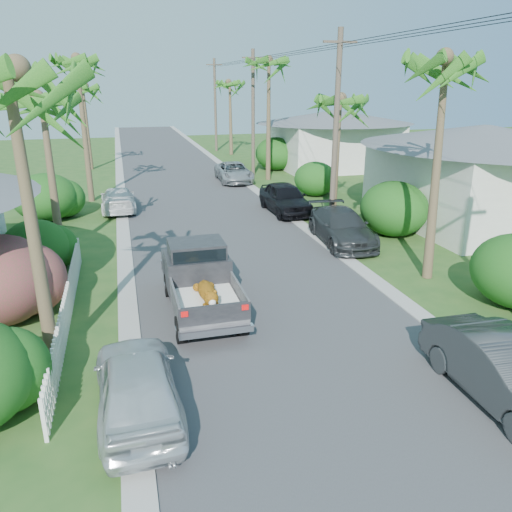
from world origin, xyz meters
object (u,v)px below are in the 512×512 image
object	(u,v)px
parked_car_rf	(285,198)
palm_l_a	(8,71)
palm_l_d	(82,86)
parked_car_rd	(234,172)
pickup_truck	(199,276)
parked_car_rn	(506,372)
utility_pole_c	(253,113)
utility_pole_d	(215,105)
house_right_near	(479,178)
palm_l_c	(76,59)
utility_pole_b	(336,131)
house_right_far	(333,141)
palm_r_b	(339,99)
parked_car_lf	(118,200)
parked_car_rm	(342,227)
palm_r_a	(450,59)
palm_r_c	(269,61)
palm_l_b	(41,99)
palm_r_d	(230,82)
parked_car_ln	(137,384)

from	to	relation	value
parked_car_rf	palm_l_a	world-z (taller)	palm_l_a
palm_l_d	parked_car_rd	bearing A→B (deg)	-39.11
pickup_truck	palm_l_d	xyz separation A→B (m)	(-4.42, 28.46, 5.43)
parked_car_rn	utility_pole_c	bearing A→B (deg)	87.23
pickup_truck	utility_pole_d	distance (m)	38.41
parked_car_rn	utility_pole_d	distance (m)	44.42
parked_car_rn	house_right_near	xyz separation A→B (m)	(9.40, 13.21, 1.48)
house_right_near	utility_pole_c	xyz separation A→B (m)	(-7.40, 16.00, 2.38)
parked_car_rd	palm_l_c	xyz separation A→B (m)	(-9.60, -3.79, 7.24)
palm_l_c	utility_pole_c	bearing A→B (deg)	27.35
utility_pole_b	utility_pole_d	distance (m)	30.00
house_right_far	pickup_truck	bearing A→B (deg)	-121.65
parked_car_rn	palm_r_b	bearing A→B (deg)	80.66
parked_car_lf	palm_l_c	distance (m)	8.00
parked_car_rn	parked_car_rm	distance (m)	11.77
pickup_truck	parked_car_rd	distance (m)	21.03
parked_car_rn	house_right_far	xyz separation A→B (m)	(9.40, 31.21, 1.39)
house_right_far	utility_pole_d	distance (m)	15.16
palm_r_b	palm_r_a	bearing A→B (deg)	-91.91
pickup_truck	palm_r_a	distance (m)	10.56
parked_car_rd	palm_r_c	distance (m)	7.88
parked_car_rm	palm_r_a	xyz separation A→B (m)	(1.30, -4.48, 6.71)
parked_car_rd	palm_l_b	distance (m)	18.12
parked_car_lf	utility_pole_b	size ratio (longest dim) A/B	0.49
pickup_truck	parked_car_lf	distance (m)	13.71
utility_pole_b	palm_l_d	bearing A→B (deg)	119.95
pickup_truck	palm_r_d	world-z (taller)	palm_r_d
palm_r_c	parked_car_ln	bearing A→B (deg)	-112.13
parked_car_rm	utility_pole_d	xyz separation A→B (m)	(0.60, 32.52, 3.88)
palm_l_b	palm_l_c	distance (m)	10.19
parked_car_rn	parked_car_lf	size ratio (longest dim) A/B	1.01
palm_l_a	parked_car_rd	bearing A→B (deg)	66.73
palm_l_d	house_right_far	distance (m)	20.37
parked_car_rd	parked_car_rn	bearing A→B (deg)	-87.86
parked_car_rn	parked_car_ln	size ratio (longest dim) A/B	1.06
palm_l_c	palm_r_a	xyz separation A→B (m)	(12.30, -16.00, -0.49)
palm_l_c	palm_r_a	distance (m)	20.19
parked_car_lf	house_right_near	xyz separation A→B (m)	(17.45, -7.04, 1.58)
palm_l_b	utility_pole_c	xyz separation A→B (m)	(12.40, 16.00, -1.55)
parked_car_rd	utility_pole_b	distance (m)	13.53
palm_l_c	palm_r_b	size ratio (longest dim) A/B	1.28
palm_l_c	palm_r_b	bearing A→B (deg)	-29.05
house_right_near	palm_r_b	bearing A→B (deg)	154.89
pickup_truck	palm_l_b	bearing A→B (deg)	126.17
pickup_truck	parked_car_rm	size ratio (longest dim) A/B	1.03
parked_car_rm	parked_car_lf	world-z (taller)	parked_car_rm
palm_r_b	utility_pole_b	distance (m)	2.61
parked_car_rn	palm_l_b	distance (m)	17.66
parked_car_rm	palm_l_a	xyz separation A→B (m)	(-11.20, -7.48, 6.21)
palm_l_b	palm_r_d	size ratio (longest dim) A/B	0.93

